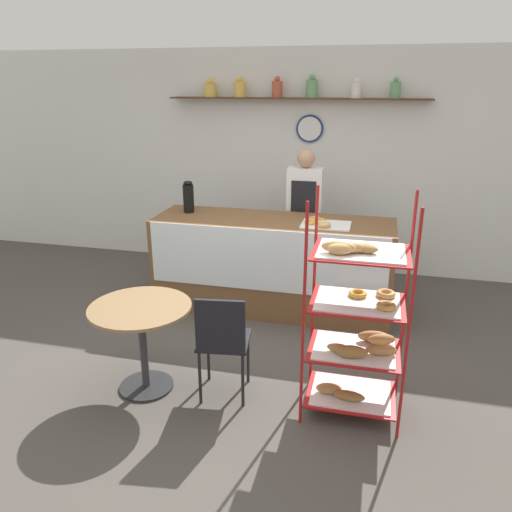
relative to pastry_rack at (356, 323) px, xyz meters
The scene contains 9 objects.
ground_plane 1.28m from the pastry_rack, 152.51° to the left, with size 14.00×14.00×0.00m, color #4C4742.
back_wall 3.20m from the pastry_rack, 107.49° to the left, with size 10.00×0.30×2.70m.
display_counter 1.87m from the pastry_rack, 120.45° to the left, with size 2.46×0.76×0.98m.
pastry_rack is the anchor object (origin of this frame).
person_worker 2.26m from the pastry_rack, 108.06° to the left, with size 0.38×0.23×1.63m.
cafe_table 1.62m from the pastry_rack, behind, with size 0.78×0.78×0.71m.
cafe_chair 0.98m from the pastry_rack, behind, with size 0.43×0.43×0.87m.
coffee_carafe 2.56m from the pastry_rack, 138.12° to the left, with size 0.11×0.11×0.34m.
donut_tray_counter 1.60m from the pastry_rack, 106.01° to the left, with size 0.48×0.36×0.05m.
Camera 1 is at (1.01, -3.70, 2.31)m, focal length 35.00 mm.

